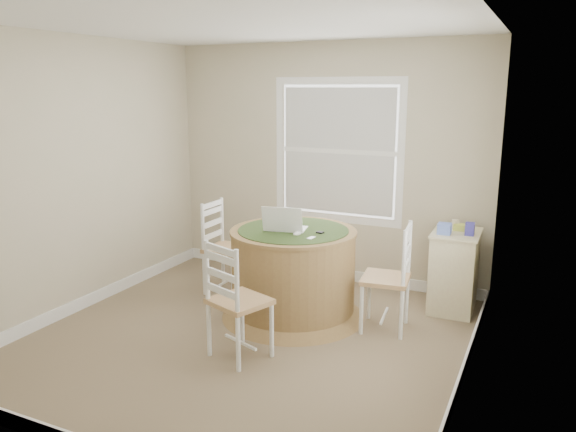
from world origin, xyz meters
The scene contains 14 objects.
room centered at (0.17, 0.16, 1.30)m, with size 3.64×3.64×2.64m.
round_table centered at (0.15, 0.63, 0.46)m, with size 1.35×1.35×0.84m.
chair_left centered at (-0.75, 0.92, 0.47)m, with size 0.42×0.40×0.95m, color white, non-canonical shape.
chair_near centered at (0.11, -0.31, 0.47)m, with size 0.42×0.40×0.95m, color white, non-canonical shape.
chair_right centered at (1.01, 0.71, 0.47)m, with size 0.42×0.40×0.95m, color white, non-canonical shape.
laptop centered at (0.08, 0.59, 0.87)m, with size 0.43×0.39×0.25m.
mouse centered at (0.25, 0.49, 0.85)m, with size 0.07×0.11×0.04m, color white.
phone centered at (0.41, 0.43, 0.84)m, with size 0.04×0.09×0.02m, color #B7BABF.
keys centered at (0.42, 0.61, 0.84)m, with size 0.06×0.05×0.03m, color black.
corner_chest centered at (1.49, 1.43, 0.39)m, with size 0.45×0.60×0.78m.
tissue_box centered at (1.39, 1.30, 0.83)m, with size 0.12×0.12×0.10m, color #617DDE.
box_yellow centered at (1.52, 1.51, 0.81)m, with size 0.15×0.10×0.06m, color #B8C244.
box_blue centered at (1.62, 1.35, 0.84)m, with size 0.08×0.08×0.12m, color #3A35A0.
cup_cream centered at (1.46, 1.55, 0.83)m, with size 0.07×0.07×0.09m, color beige.
Camera 1 is at (2.23, -3.92, 2.12)m, focal length 35.00 mm.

